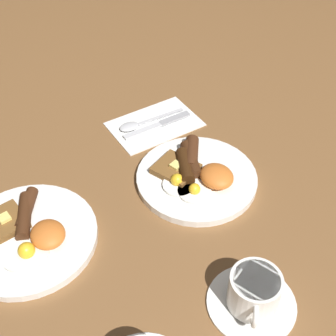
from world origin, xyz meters
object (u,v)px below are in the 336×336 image
Objects in this scene: spoon at (136,124)px; breakfast_plate_near at (196,175)px; teacup_near at (254,294)px; breakfast_plate_far at (28,235)px; knife at (161,124)px.

breakfast_plate_near is at bearing 97.23° from spoon.
teacup_near is 0.88× the size of spoon.
breakfast_plate_far reaches higher than spoon.
breakfast_plate_near is 0.97× the size of breakfast_plate_far.
breakfast_plate_near is 0.22m from spoon.
knife is at bearing -13.11° from teacup_near.
knife is at bearing -66.71° from breakfast_plate_far.
breakfast_plate_far is 1.54× the size of spoon.
breakfast_plate_far is (0.03, 0.34, -0.00)m from breakfast_plate_near.
knife is 1.05× the size of spoon.
knife is (0.47, -0.11, -0.02)m from teacup_near.
breakfast_plate_near is 0.29m from teacup_near.
teacup_near is 0.84× the size of knife.
breakfast_plate_far is at bearing 40.05° from teacup_near.
breakfast_plate_far reaches higher than knife.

